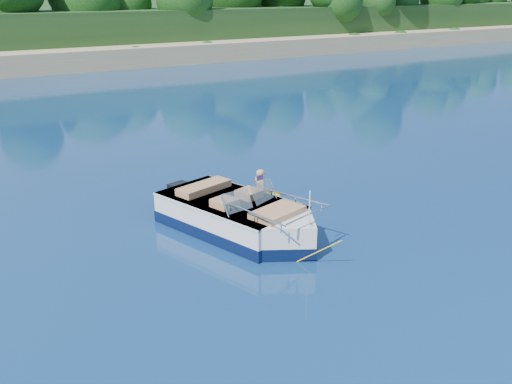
{
  "coord_description": "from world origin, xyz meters",
  "views": [
    {
      "loc": [
        -7.91,
        -7.34,
        5.7
      ],
      "look_at": [
        -0.73,
        4.13,
        0.85
      ],
      "focal_mm": 40.0,
      "sensor_mm": 36.0,
      "label": 1
    }
  ],
  "objects": [
    {
      "name": "motorboat",
      "position": [
        -1.38,
        3.79,
        0.35
      ],
      "size": [
        2.84,
        5.3,
        1.81
      ],
      "rotation": [
        0.0,
        0.0,
        0.27
      ],
      "color": "white",
      "rests_on": "ground"
    },
    {
      "name": "boy",
      "position": [
        0.12,
        5.35,
        0.0
      ],
      "size": [
        0.39,
        0.74,
        1.4
      ],
      "primitive_type": "imported",
      "rotation": [
        0.0,
        -0.17,
        1.67
      ],
      "color": "tan",
      "rests_on": "ground"
    },
    {
      "name": "ground",
      "position": [
        0.0,
        0.0,
        0.0
      ],
      "size": [
        160.0,
        160.0,
        0.0
      ],
      "primitive_type": "plane",
      "color": "#0A1E4A",
      "rests_on": "ground"
    },
    {
      "name": "tow_tube",
      "position": [
        0.17,
        5.37,
        0.09
      ],
      "size": [
        1.59,
        1.59,
        0.33
      ],
      "rotation": [
        0.0,
        0.0,
        0.32
      ],
      "color": "#FFBC00",
      "rests_on": "ground"
    }
  ]
}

